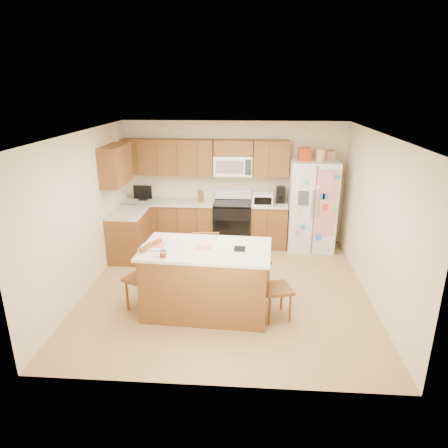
# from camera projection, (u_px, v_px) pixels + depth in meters

# --- Properties ---
(ground) EXTENTS (4.50, 4.50, 0.00)m
(ground) POSITION_uv_depth(u_px,v_px,m) (226.00, 288.00, 6.55)
(ground) COLOR tan
(ground) RESTS_ON ground
(room_shell) EXTENTS (4.60, 4.60, 2.52)m
(room_shell) POSITION_uv_depth(u_px,v_px,m) (227.00, 204.00, 6.08)
(room_shell) COLOR beige
(room_shell) RESTS_ON ground
(cabinetry) EXTENTS (3.36, 1.56, 2.15)m
(cabinetry) POSITION_uv_depth(u_px,v_px,m) (183.00, 203.00, 8.00)
(cabinetry) COLOR brown
(cabinetry) RESTS_ON ground
(stove) EXTENTS (0.76, 0.65, 1.13)m
(stove) POSITION_uv_depth(u_px,v_px,m) (232.00, 223.00, 8.22)
(stove) COLOR black
(stove) RESTS_ON ground
(refrigerator) EXTENTS (0.90, 0.79, 2.04)m
(refrigerator) POSITION_uv_depth(u_px,v_px,m) (311.00, 205.00, 7.91)
(refrigerator) COLOR white
(refrigerator) RESTS_ON ground
(island) EXTENTS (1.87, 1.15, 1.08)m
(island) POSITION_uv_depth(u_px,v_px,m) (206.00, 279.00, 5.77)
(island) COLOR brown
(island) RESTS_ON ground
(windsor_chair_left) EXTENTS (0.59, 0.60, 1.07)m
(windsor_chair_left) POSITION_uv_depth(u_px,v_px,m) (145.00, 277.00, 5.83)
(windsor_chair_left) COLOR brown
(windsor_chair_left) RESTS_ON ground
(windsor_chair_back) EXTENTS (0.46, 0.44, 0.99)m
(windsor_chair_back) POSITION_uv_depth(u_px,v_px,m) (207.00, 259.00, 6.51)
(windsor_chair_back) COLOR brown
(windsor_chair_back) RESTS_ON ground
(windsor_chair_right) EXTENTS (0.50, 0.52, 0.98)m
(windsor_chair_right) POSITION_uv_depth(u_px,v_px,m) (275.00, 288.00, 5.60)
(windsor_chair_right) COLOR brown
(windsor_chair_right) RESTS_ON ground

